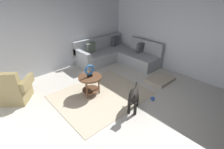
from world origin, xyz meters
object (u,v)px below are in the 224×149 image
Objects in this scene: side_table at (90,81)px; dog_bed_mat at (160,79)px; dog_toy_ball at (153,99)px; armchair at (14,90)px; sectional_couch at (117,55)px; dog at (133,97)px; torus_sculpture at (89,70)px.

side_table is 2.20m from dog_bed_mat.
side_table is 1.65m from dog_toy_ball.
armchair is 1.25× the size of dog_bed_mat.
sectional_couch is at bearing 40.38° from armchair.
sectional_couch is at bearing 89.64° from dog_bed_mat.
sectional_couch reaches higher than dog.
side_table is 0.75× the size of dog_bed_mat.
dog_bed_mat is (3.56, -1.85, -0.28)m from armchair.
armchair is (-3.57, -0.09, 0.03)m from sectional_couch.
dog_bed_mat is at bearing -22.39° from side_table.
dog is at bearing -74.65° from torus_sculpture.
torus_sculpture is (1.56, -1.02, 0.39)m from armchair.
dog_toy_ball is (0.67, -0.08, -0.33)m from dog.
side_table is 0.29m from torus_sculpture.
sectional_couch is 2.25× the size of armchair.
torus_sculpture is at bearing 5.69° from armchair.
dog_toy_ball is (2.55, -2.29, -0.27)m from armchair.
side_table is at bearing -151.25° from sectional_couch.
side_table is at bearing 180.00° from torus_sculpture.
dog_bed_mat is at bearing 11.57° from armchair.
dog is at bearing -126.49° from sectional_couch.
dog_toy_ball is at bearing -156.64° from dog_bed_mat.
armchair is 3.44m from dog_toy_ball.
sectional_couch reaches higher than dog_toy_ball.
armchair reaches higher than torus_sculpture.
dog is at bearing 173.12° from dog_toy_ball.
side_table is (1.56, -1.02, 0.09)m from armchair.
dog is at bearing -168.06° from dog_bed_mat.
sectional_couch is 2.59m from dog_toy_ball.
torus_sculpture is at bearing 157.61° from dog_bed_mat.
torus_sculpture reaches higher than side_table.
armchair is at bearing -178.63° from sectional_couch.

